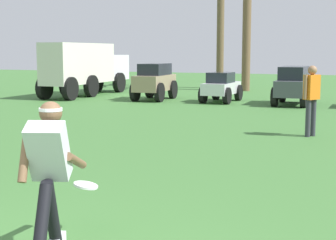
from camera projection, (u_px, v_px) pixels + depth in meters
The scene contains 9 objects.
frisbee_thrower at pixel (49, 170), 4.66m from camera, with size 0.48×1.14×1.41m.
frisbee_in_flight at pixel (86, 185), 5.27m from camera, with size 0.33×0.33×0.07m.
teammate_near_sideline at pixel (312, 94), 11.23m from camera, with size 0.35×0.46×1.56m.
parked_car_slot_a at pixel (155, 81), 19.87m from camera, with size 1.31×2.41×1.40m.
parked_car_slot_b at pixel (221, 87), 19.04m from camera, with size 1.10×2.21×1.10m.
parked_car_slot_c at pixel (293, 84), 18.03m from camera, with size 1.18×2.42×1.34m.
box_truck at pixel (86, 66), 21.78m from camera, with size 1.57×5.94×2.20m.
palm_tree_far_left at pixel (220, 4), 25.72m from camera, with size 3.38×3.26×7.24m.
palm_tree_left_of_centre at pixel (247, 8), 23.99m from camera, with size 2.93×3.39×7.01m.
Camera 1 is at (2.80, -2.75, 1.86)m, focal length 55.00 mm.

